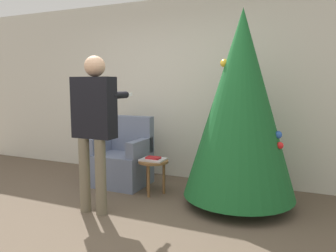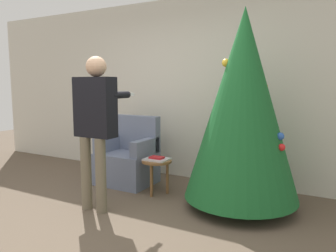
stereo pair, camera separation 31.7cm
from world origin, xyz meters
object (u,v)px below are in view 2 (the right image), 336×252
at_px(christmas_tree, 243,105).
at_px(side_stool, 157,165).
at_px(armchair, 128,159).
at_px(person_standing, 95,118).

xyz_separation_m(christmas_tree, side_stool, (-1.10, -0.06, -0.82)).
height_order(armchair, side_stool, armchair).
relative_size(armchair, person_standing, 0.56).
xyz_separation_m(christmas_tree, armchair, (-1.71, 0.16, -0.85)).
relative_size(christmas_tree, side_stool, 5.04).
bearing_deg(armchair, side_stool, -19.66).
distance_m(christmas_tree, side_stool, 1.37).
bearing_deg(person_standing, side_stool, 67.13).
relative_size(armchair, side_stool, 2.14).
bearing_deg(side_stool, armchair, 160.34).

